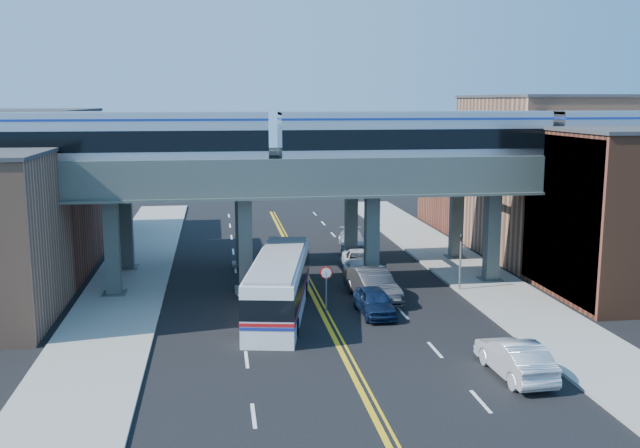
% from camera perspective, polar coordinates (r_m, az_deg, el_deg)
% --- Properties ---
extents(ground, '(120.00, 120.00, 0.00)m').
position_cam_1_polar(ground, '(37.77, 0.75, -8.34)').
color(ground, black).
rests_on(ground, ground).
extents(sidewalk_west, '(5.00, 70.00, 0.16)m').
position_cam_1_polar(sidewalk_west, '(47.28, -15.18, -4.84)').
color(sidewalk_west, gray).
rests_on(sidewalk_west, ground).
extents(sidewalk_east, '(5.00, 70.00, 0.16)m').
position_cam_1_polar(sidewalk_east, '(49.96, 12.07, -3.92)').
color(sidewalk_east, gray).
rests_on(sidewalk_east, ground).
extents(building_west_b, '(8.00, 14.00, 11.00)m').
position_cam_1_polar(building_west_b, '(53.38, -22.18, 2.36)').
color(building_west_b, brown).
rests_on(building_west_b, ground).
extents(building_west_c, '(8.00, 10.00, 8.00)m').
position_cam_1_polar(building_west_c, '(66.16, -19.45, 2.53)').
color(building_west_c, '#9B6B50').
rests_on(building_west_c, ground).
extents(building_east_a, '(8.00, 10.00, 10.00)m').
position_cam_1_polar(building_east_a, '(46.75, 22.93, 0.72)').
color(building_east_a, brown).
rests_on(building_east_a, ground).
extents(building_east_b, '(8.00, 14.00, 12.00)m').
position_cam_1_polar(building_east_b, '(57.12, 16.80, 3.62)').
color(building_east_b, '#9B6B50').
rests_on(building_east_b, ground).
extents(building_east_c, '(8.00, 10.00, 9.00)m').
position_cam_1_polar(building_east_c, '(69.20, 12.20, 3.59)').
color(building_east_c, brown).
rests_on(building_east_c, ground).
extents(mural_panel, '(0.10, 9.50, 9.50)m').
position_cam_1_polar(mural_panel, '(44.87, 18.59, 0.31)').
color(mural_panel, '#28A9AF').
rests_on(mural_panel, ground).
extents(elevated_viaduct_near, '(52.00, 3.60, 7.40)m').
position_cam_1_polar(elevated_viaduct_near, '(44.12, -0.87, 2.93)').
color(elevated_viaduct_near, '#444F4C').
rests_on(elevated_viaduct_near, ground).
extents(elevated_viaduct_far, '(52.00, 3.60, 7.40)m').
position_cam_1_polar(elevated_viaduct_far, '(51.03, -1.89, 3.87)').
color(elevated_viaduct_far, '#444F4C').
rests_on(elevated_viaduct_far, ground).
extents(transit_train, '(52.08, 3.27, 3.82)m').
position_cam_1_polar(transit_train, '(45.20, 7.52, 6.82)').
color(transit_train, black).
rests_on(transit_train, elevated_viaduct_near).
extents(stop_sign, '(0.76, 0.09, 2.63)m').
position_cam_1_polar(stop_sign, '(40.17, 0.50, -4.61)').
color(stop_sign, slate).
rests_on(stop_sign, ground).
extents(traffic_signal, '(0.15, 0.18, 4.10)m').
position_cam_1_polar(traffic_signal, '(45.03, 11.18, -2.50)').
color(traffic_signal, slate).
rests_on(traffic_signal, ground).
extents(transit_bus, '(4.88, 12.37, 3.11)m').
position_cam_1_polar(transit_bus, '(39.89, -3.29, -4.97)').
color(transit_bus, silver).
rests_on(transit_bus, ground).
extents(car_lane_a, '(1.89, 4.43, 1.49)m').
position_cam_1_polar(car_lane_a, '(40.00, 4.39, -6.21)').
color(car_lane_a, '#0F1D3A').
rests_on(car_lane_a, ground).
extents(car_lane_b, '(2.62, 5.83, 1.86)m').
position_cam_1_polar(car_lane_b, '(42.81, 4.23, -4.87)').
color(car_lane_b, '#2B2B2D').
rests_on(car_lane_b, ground).
extents(car_lane_c, '(2.97, 5.31, 1.40)m').
position_cam_1_polar(car_lane_c, '(50.05, 3.16, -2.96)').
color(car_lane_c, white).
rests_on(car_lane_c, ground).
extents(car_lane_d, '(2.67, 5.31, 1.48)m').
position_cam_1_polar(car_lane_d, '(57.25, 2.59, -1.28)').
color(car_lane_d, '#A9A8AD').
rests_on(car_lane_d, ground).
extents(car_parked_curb, '(1.93, 5.04, 1.64)m').
position_cam_1_polar(car_parked_curb, '(32.43, 15.32, -10.29)').
color(car_parked_curb, '#BABBBF').
rests_on(car_parked_curb, ground).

